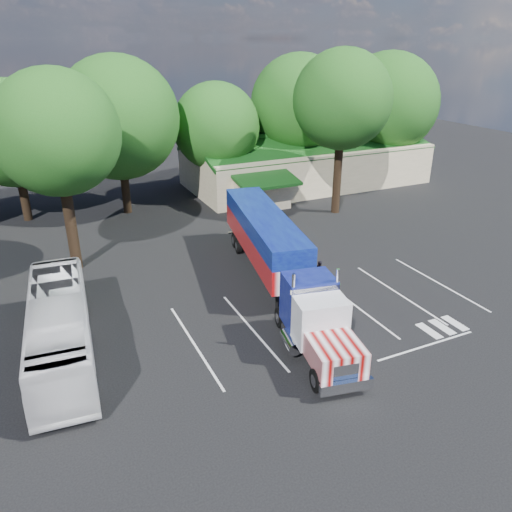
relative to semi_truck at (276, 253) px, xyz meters
name	(u,v)px	position (x,y,z in m)	size (l,w,h in m)	color
ground	(259,274)	(-0.09, 2.16, -2.32)	(120.00, 120.00, 0.00)	black
event_hall	(304,163)	(13.65, 19.97, -0.11)	(24.20, 14.12, 5.55)	beige
tree_row_b	(12,134)	(-13.09, 19.96, 4.82)	(8.40, 8.40, 11.35)	black
tree_row_c	(118,118)	(-5.09, 18.36, 5.72)	(10.00, 10.00, 13.05)	black
tree_row_d	(216,127)	(3.91, 19.66, 4.27)	(8.00, 8.00, 10.60)	black
tree_row_e	(299,104)	(12.91, 20.16, 5.77)	(9.60, 9.60, 12.90)	black
tree_row_f	(388,103)	(22.91, 18.96, 5.47)	(10.40, 10.40, 13.00)	black
tree_near_left	(56,133)	(-10.59, 8.16, 6.49)	(7.60, 7.60, 12.65)	black
tree_near_right	(342,100)	(11.41, 10.66, 7.14)	(8.00, 8.00, 13.50)	black
semi_truck	(276,253)	(0.00, 0.00, 0.00)	(6.06, 19.65, 4.10)	black
woman	(320,272)	(2.76, -0.64, -1.55)	(0.56, 0.37, 1.53)	black
bicycle	(287,224)	(5.41, 8.53, -1.84)	(0.64, 1.83, 0.96)	black
tour_bus	(60,328)	(-12.44, -2.05, -0.76)	(2.61, 11.17, 3.11)	silver
silver_sedan	(260,194)	(6.73, 16.16, -1.59)	(1.54, 4.43, 1.46)	#AFB3B7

